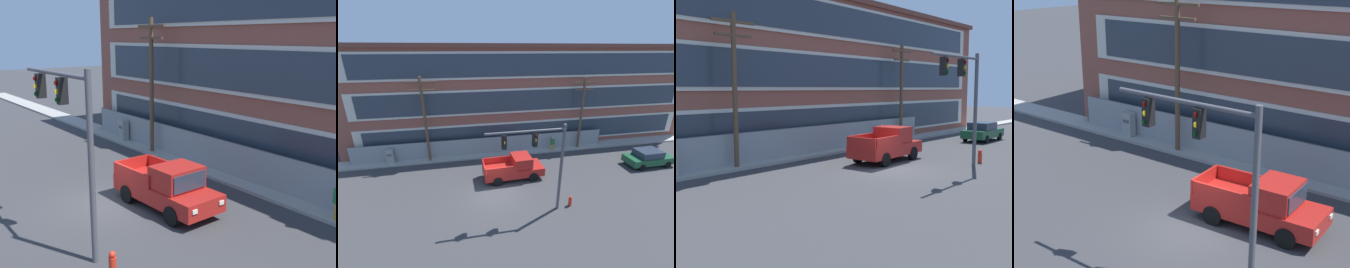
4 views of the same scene
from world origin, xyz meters
The scene contains 7 objects.
ground_plane centered at (0.00, 0.00, 0.00)m, with size 160.00×160.00×0.00m, color #38383A.
sidewalk_building_side centered at (0.00, 6.82, 0.08)m, with size 80.00×1.76×0.16m, color #9E9B93.
chain_link_fence centered at (0.29, 6.94, 0.98)m, with size 26.20×0.06×1.91m.
traffic_signal_mast centered at (2.74, -2.64, 4.41)m, with size 5.07×0.43×6.26m.
pickup_truck_red centered at (2.10, 1.90, 0.96)m, with size 5.23×2.26×2.03m.
utility_pole_near_corner centered at (-5.42, 6.42, 4.63)m, with size 2.60×0.26×8.30m.
electrical_cabinet centered at (-9.07, 6.57, 0.77)m, with size 0.63×0.49×1.54m.
Camera 4 is at (10.26, -14.25, 9.89)m, focal length 55.00 mm.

